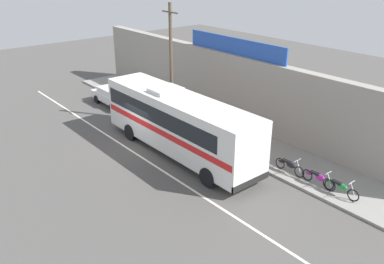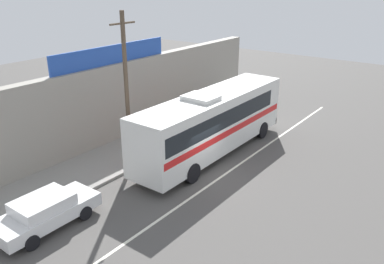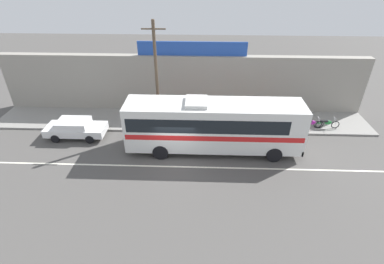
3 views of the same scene
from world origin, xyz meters
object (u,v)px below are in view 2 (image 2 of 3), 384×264
at_px(intercity_bus, 212,121).
at_px(pedestrian_near_shop, 200,111).
at_px(parked_car, 46,211).
at_px(motorcycle_red, 243,100).
at_px(utility_pole, 127,90).
at_px(motorcycle_blue, 236,104).
at_px(motorcycle_green, 224,110).

bearing_deg(intercity_bus, pedestrian_near_shop, 44.17).
relative_size(parked_car, motorcycle_red, 2.22).
height_order(intercity_bus, pedestrian_near_shop, intercity_bus).
xyz_separation_m(utility_pole, pedestrian_near_shop, (7.27, 0.65, -3.21)).
height_order(parked_car, pedestrian_near_shop, pedestrian_near_shop).
relative_size(parked_car, utility_pole, 0.54).
xyz_separation_m(motorcycle_blue, motorcycle_red, (1.22, 0.04, 0.00)).
bearing_deg(utility_pole, parked_car, -168.54).
height_order(intercity_bus, motorcycle_red, intercity_bus).
relative_size(motorcycle_blue, pedestrian_near_shop, 1.20).
height_order(utility_pole, pedestrian_near_shop, utility_pole).
distance_m(intercity_bus, parked_car, 10.22).
bearing_deg(pedestrian_near_shop, motorcycle_green, -6.17).
bearing_deg(motorcycle_green, intercity_bus, -153.68).
distance_m(motorcycle_blue, motorcycle_green, 1.76).
bearing_deg(intercity_bus, motorcycle_green, 26.32).
bearing_deg(intercity_bus, utility_pole, 147.07).
xyz_separation_m(parked_car, motorcycle_blue, (17.73, 1.66, -0.17)).
relative_size(parked_car, motorcycle_blue, 2.22).
xyz_separation_m(intercity_bus, pedestrian_near_shop, (3.31, 3.22, -0.98)).
bearing_deg(parked_car, intercity_bus, -7.55).
distance_m(intercity_bus, motorcycle_red, 9.53).
bearing_deg(motorcycle_blue, motorcycle_red, 1.84).
bearing_deg(motorcycle_green, motorcycle_blue, 1.99).
bearing_deg(motorcycle_green, utility_pole, -177.86).
xyz_separation_m(utility_pole, motorcycle_blue, (11.65, 0.43, -3.73)).
xyz_separation_m(motorcycle_blue, motorcycle_green, (-1.76, -0.06, 0.00)).
bearing_deg(motorcycle_red, intercity_bus, -161.19).
xyz_separation_m(intercity_bus, motorcycle_blue, (7.68, 2.99, -1.50)).
distance_m(intercity_bus, motorcycle_blue, 8.38).
xyz_separation_m(parked_car, motorcycle_green, (15.97, 1.60, -0.17)).
xyz_separation_m(intercity_bus, parked_car, (-10.04, 1.33, -1.33)).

